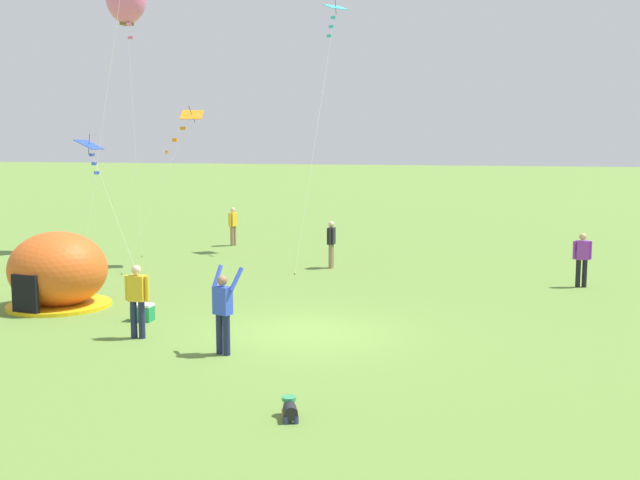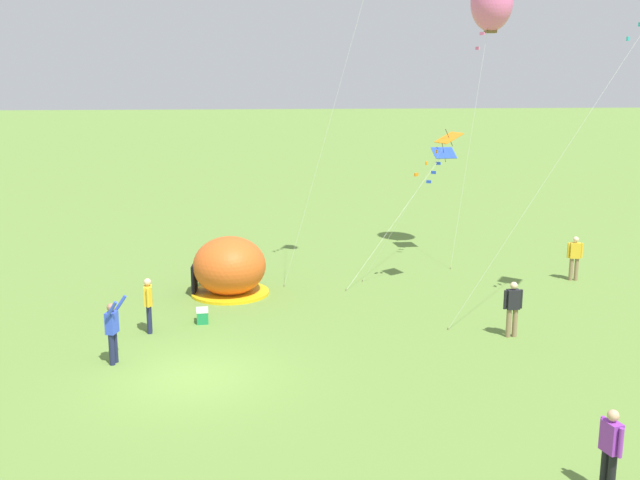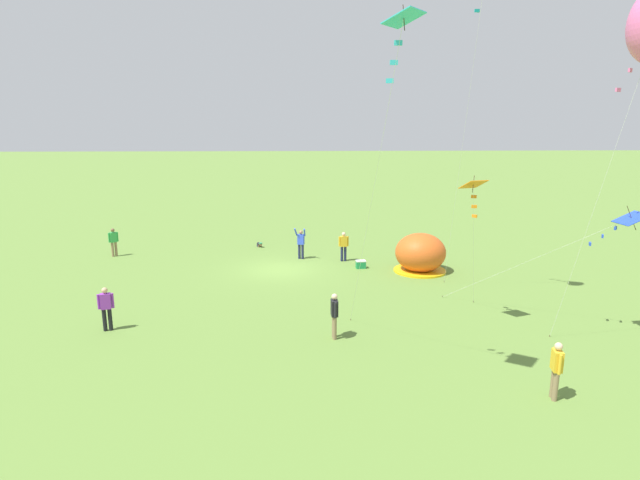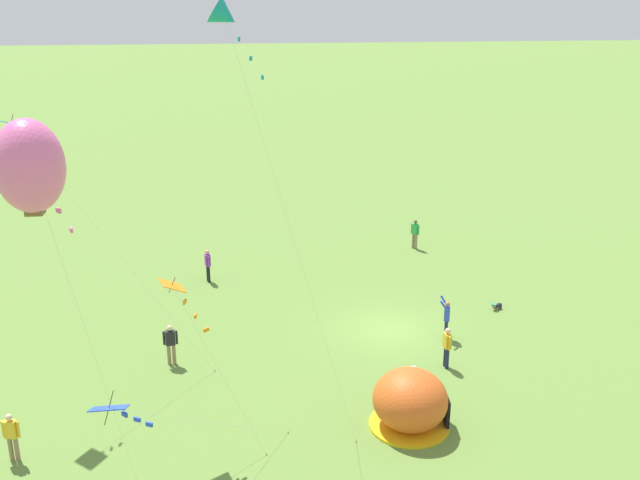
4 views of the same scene
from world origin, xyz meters
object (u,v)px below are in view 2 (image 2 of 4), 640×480
at_px(person_near_tent, 113,329).
at_px(kite_pink, 492,2).
at_px(popup_tent, 229,267).
at_px(cooler_box, 202,316).
at_px(person_with_toddler, 148,302).
at_px(person_strolling, 575,256).
at_px(person_center_field, 513,306).
at_px(kite_blue, 441,158).
at_px(person_far_back, 610,447).
at_px(kite_orange, 443,145).

distance_m(person_near_tent, kite_pink, 19.54).
distance_m(popup_tent, cooler_box, 3.30).
bearing_deg(popup_tent, person_with_toddler, -30.92).
bearing_deg(popup_tent, person_near_tent, -25.06).
distance_m(person_strolling, person_center_field, 7.46).
bearing_deg(kite_blue, cooler_box, -50.27).
bearing_deg(person_with_toddler, kite_blue, 128.25).
bearing_deg(person_strolling, person_far_back, -21.36).
xyz_separation_m(person_strolling, person_near_tent, (7.01, -16.10, 0.03)).
relative_size(person_strolling, person_with_toddler, 1.00).
bearing_deg(kite_orange, person_center_field, 10.41).
height_order(person_far_back, kite_orange, kite_orange).
bearing_deg(person_center_field, person_near_tent, -84.67).
distance_m(person_near_tent, kite_orange, 13.06).
xyz_separation_m(cooler_box, person_strolling, (-3.72, 13.90, 0.74)).
bearing_deg(kite_orange, person_far_back, -0.81).
relative_size(person_center_field, kite_pink, 0.15).
xyz_separation_m(popup_tent, kite_pink, (-4.07, 10.48, 9.54)).
relative_size(person_strolling, person_near_tent, 0.91).
distance_m(person_far_back, kite_blue, 19.18).
bearing_deg(person_strolling, kite_orange, -82.55).
height_order(person_with_toddler, kite_pink, kite_pink).
bearing_deg(kite_orange, person_near_tent, -59.34).
height_order(person_near_tent, kite_pink, kite_pink).
height_order(popup_tent, person_near_tent, popup_tent).
bearing_deg(kite_orange, cooler_box, -70.35).
bearing_deg(person_center_field, person_strolling, 142.64).
bearing_deg(person_far_back, kite_orange, 179.19).
xyz_separation_m(cooler_box, person_with_toddler, (0.81, -1.55, 0.74)).
height_order(person_center_field, kite_pink, kite_pink).
xyz_separation_m(person_far_back, person_near_tent, (-7.51, -10.42, 0.03)).
bearing_deg(person_center_field, kite_orange, -169.59).
bearing_deg(person_far_back, person_with_toddler, -135.61).
distance_m(person_far_back, kite_pink, 20.59).
bearing_deg(popup_tent, person_center_field, 58.25).
relative_size(popup_tent, kite_orange, 0.48).
distance_m(person_with_toddler, kite_orange, 11.52).
bearing_deg(cooler_box, person_near_tent, -33.76).
bearing_deg(person_center_field, kite_blue, 178.36).
xyz_separation_m(person_far_back, kite_blue, (-18.83, 1.45, 3.33)).
relative_size(cooler_box, person_with_toddler, 0.32).
relative_size(kite_pink, kite_orange, 1.99).
xyz_separation_m(person_near_tent, kite_pink, (-10.46, 13.47, 9.54)).
bearing_deg(person_far_back, kite_blue, 175.61).
relative_size(person_center_field, kite_orange, 0.29).
relative_size(person_far_back, kite_orange, 0.29).
bearing_deg(person_far_back, person_center_field, 172.36).
distance_m(popup_tent, person_center_field, 10.09).
distance_m(person_strolling, person_far_back, 15.59).
xyz_separation_m(cooler_box, person_near_tent, (3.29, -2.20, 0.78)).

